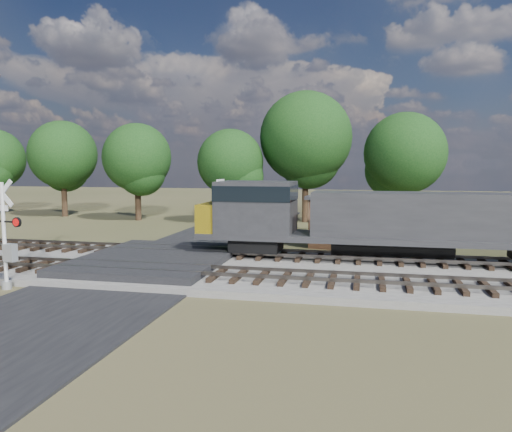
# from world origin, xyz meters

# --- Properties ---
(ground) EXTENTS (160.00, 160.00, 0.00)m
(ground) POSITION_xyz_m (0.00, 0.00, 0.00)
(ground) COLOR #3F4424
(ground) RESTS_ON ground
(ballast_bed) EXTENTS (140.00, 10.00, 0.30)m
(ballast_bed) POSITION_xyz_m (10.00, 0.50, 0.15)
(ballast_bed) COLOR gray
(ballast_bed) RESTS_ON ground
(road) EXTENTS (7.00, 60.00, 0.08)m
(road) POSITION_xyz_m (0.00, 0.00, 0.04)
(road) COLOR black
(road) RESTS_ON ground
(crossing_panel) EXTENTS (7.00, 9.00, 0.62)m
(crossing_panel) POSITION_xyz_m (0.00, 0.50, 0.32)
(crossing_panel) COLOR #262628
(crossing_panel) RESTS_ON ground
(track_near) EXTENTS (140.00, 2.60, 0.33)m
(track_near) POSITION_xyz_m (3.12, -2.00, 0.41)
(track_near) COLOR black
(track_near) RESTS_ON ballast_bed
(track_far) EXTENTS (140.00, 2.60, 0.33)m
(track_far) POSITION_xyz_m (3.12, 3.00, 0.41)
(track_far) COLOR black
(track_far) RESTS_ON ballast_bed
(crossing_signal_near) EXTENTS (1.84, 0.44, 4.58)m
(crossing_signal_near) POSITION_xyz_m (-4.16, -4.94, 1.91)
(crossing_signal_near) COLOR silver
(crossing_signal_near) RESTS_ON ground
(crossing_signal_far) EXTENTS (1.56, 0.37, 3.87)m
(crossing_signal_far) POSITION_xyz_m (4.12, 8.19, 1.61)
(crossing_signal_far) COLOR silver
(crossing_signal_far) RESTS_ON ground
(equipment_shed) EXTENTS (5.20, 5.20, 3.24)m
(equipment_shed) POSITION_xyz_m (9.23, 9.65, 1.64)
(equipment_shed) COLOR #4D2C21
(equipment_shed) RESTS_ON ground
(treeline) EXTENTS (78.15, 10.71, 11.60)m
(treeline) POSITION_xyz_m (8.81, 20.52, 6.31)
(treeline) COLOR black
(treeline) RESTS_ON ground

